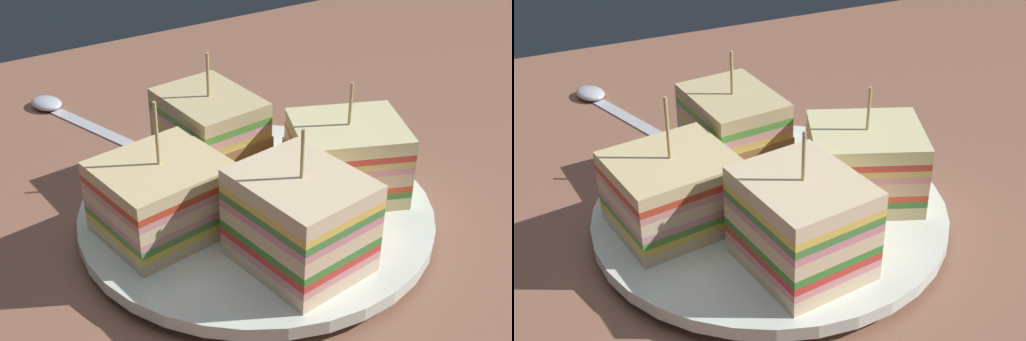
# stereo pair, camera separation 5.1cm
# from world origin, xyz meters

# --- Properties ---
(ground_plane) EXTENTS (1.28, 0.82, 0.02)m
(ground_plane) POSITION_xyz_m (0.00, 0.00, -0.01)
(ground_plane) COLOR #8E5D48
(plate) EXTENTS (0.26, 0.26, 0.02)m
(plate) POSITION_xyz_m (0.00, 0.00, 0.01)
(plate) COLOR white
(plate) RESTS_ON ground_plane
(sandwich_wedge_0) EXTENTS (0.09, 0.08, 0.10)m
(sandwich_wedge_0) POSITION_xyz_m (-0.07, 0.01, 0.04)
(sandwich_wedge_0) COLOR beige
(sandwich_wedge_0) RESTS_ON plate
(sandwich_wedge_1) EXTENTS (0.08, 0.09, 0.10)m
(sandwich_wedge_1) POSITION_xyz_m (-0.01, -0.07, 0.05)
(sandwich_wedge_1) COLOR beige
(sandwich_wedge_1) RESTS_ON plate
(sandwich_wedge_2) EXTENTS (0.10, 0.09, 0.09)m
(sandwich_wedge_2) POSITION_xyz_m (0.07, -0.02, 0.05)
(sandwich_wedge_2) COLOR beige
(sandwich_wedge_2) RESTS_ON plate
(sandwich_wedge_3) EXTENTS (0.07, 0.09, 0.09)m
(sandwich_wedge_3) POSITION_xyz_m (0.00, 0.07, 0.05)
(sandwich_wedge_3) COLOR beige
(sandwich_wedge_3) RESTS_ON plate
(chip_pile) EXTENTS (0.08, 0.07, 0.03)m
(chip_pile) POSITION_xyz_m (0.01, -0.01, 0.03)
(chip_pile) COLOR #E8BF6C
(chip_pile) RESTS_ON plate
(spoon) EXTENTS (0.06, 0.13, 0.01)m
(spoon) POSITION_xyz_m (-0.07, 0.26, 0.00)
(spoon) COLOR silver
(spoon) RESTS_ON ground_plane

